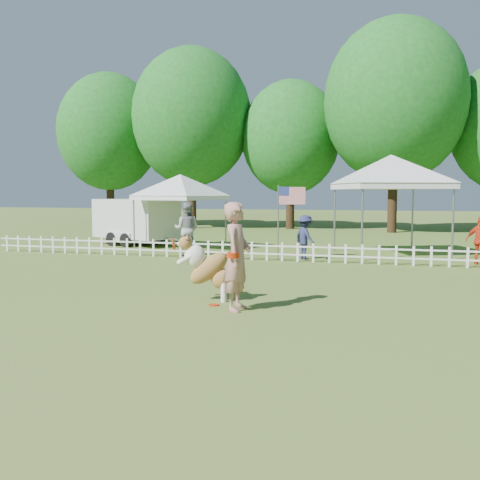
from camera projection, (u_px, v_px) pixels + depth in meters
The scene contains 15 objects.
ground at pixel (220, 306), 10.31m from camera, with size 120.00×120.00×0.00m, color #425E1D.
picket_fence at pixel (290, 252), 16.98m from camera, with size 22.00×0.08×0.60m, color silver, non-canonical shape.
handler at pixel (237, 257), 9.82m from camera, with size 0.73×0.48×2.01m, color tan.
dog at pixel (210, 268), 10.72m from camera, with size 1.28×0.43×1.32m, color brown, non-canonical shape.
frisbee_on_turf at pixel (214, 305), 10.32m from camera, with size 0.21×0.21×0.02m, color red.
canopy_tent_left at pixel (181, 213), 20.70m from camera, with size 2.74×2.74×2.83m, color white, non-canonical shape.
canopy_tent_right at pixel (390, 206), 18.62m from camera, with size 3.31×3.31×3.42m, color white, non-canonical shape.
cargo_trailer at pixel (136, 222), 22.38m from camera, with size 4.46×1.96×1.96m, color silver, non-canonical shape.
flag_pole at pixel (278, 223), 17.31m from camera, with size 0.93×0.10×2.42m, color gray, non-canonical shape.
spectator_a at pixel (187, 229), 18.61m from camera, with size 0.89×0.70×1.84m, color gray.
spectator_b at pixel (305, 237), 17.54m from camera, with size 0.94×0.54×1.46m, color #22274A.
tree_far_left at pixel (109, 142), 35.07m from camera, with size 6.60×6.60×11.00m, color #18561A, non-canonical shape.
tree_left at pixel (192, 131), 32.87m from camera, with size 7.40×7.40×12.00m, color #18561A, non-canonical shape.
tree_center_left at pixel (291, 148), 32.24m from camera, with size 6.00×6.00×9.80m, color #18561A, non-canonical shape.
tree_center_right at pixel (394, 117), 29.00m from camera, with size 7.60×7.60×12.60m, color #18561A, non-canonical shape.
Camera 1 is at (3.22, -9.65, 2.16)m, focal length 40.00 mm.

